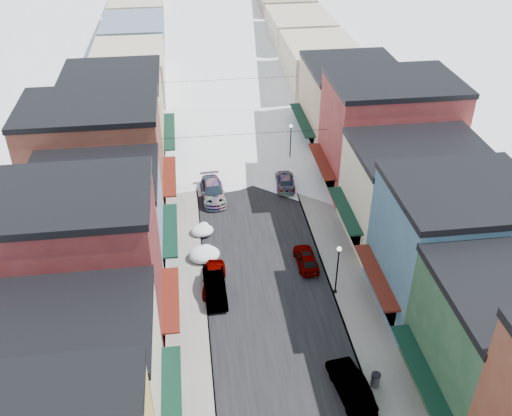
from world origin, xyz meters
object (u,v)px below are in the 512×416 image
object	(u,v)px
trash_can	(375,380)
car_green_sedan	(351,386)
car_silver_sedan	(214,279)
streetlamp_near	(338,264)
car_dark_hatch	(215,288)

from	to	relation	value
trash_can	car_green_sedan	bearing A→B (deg)	-169.60
car_silver_sedan	trash_can	distance (m)	15.13
trash_can	streetlamp_near	xyz separation A→B (m)	(-0.35, 9.34, 2.30)
car_dark_hatch	car_green_sedan	distance (m)	13.42
car_silver_sedan	car_dark_hatch	bearing A→B (deg)	-82.76
car_silver_sedan	car_green_sedan	xyz separation A→B (m)	(8.08, -11.81, 0.05)
trash_can	car_dark_hatch	bearing A→B (deg)	133.45
trash_can	streetlamp_near	distance (m)	9.63
car_green_sedan	trash_can	distance (m)	1.80
car_dark_hatch	car_green_sedan	size ratio (longest dim) A/B	0.96
trash_can	streetlamp_near	world-z (taller)	streetlamp_near
car_dark_hatch	streetlamp_near	xyz separation A→B (m)	(9.50, -1.05, 2.22)
car_dark_hatch	trash_can	distance (m)	14.32
car_dark_hatch	trash_can	xyz separation A→B (m)	(9.85, -10.39, -0.07)
car_green_sedan	trash_can	size ratio (longest dim) A/B	4.52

